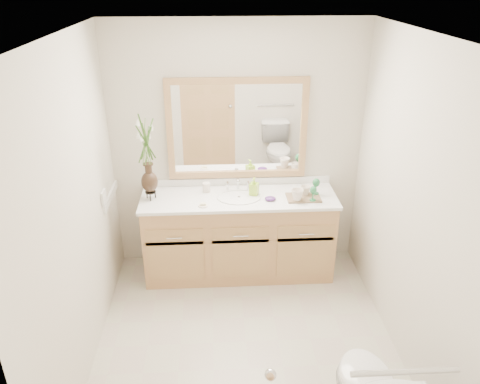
{
  "coord_description": "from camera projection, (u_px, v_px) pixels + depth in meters",
  "views": [
    {
      "loc": [
        -0.22,
        -2.93,
        2.75
      ],
      "look_at": [
        -0.01,
        0.65,
        1.05
      ],
      "focal_mm": 35.0,
      "sensor_mm": 36.0,
      "label": 1
    }
  ],
  "objects": [
    {
      "name": "purple_dish",
      "position": [
        270.0,
        198.0,
        4.31
      ],
      "size": [
        0.1,
        0.08,
        0.04
      ],
      "primitive_type": "ellipsoid",
      "rotation": [
        0.0,
        0.0,
        0.02
      ],
      "color": "#4D246D",
      "rests_on": "counter"
    },
    {
      "name": "door",
      "position": [
        203.0,
        377.0,
        2.23
      ],
      "size": [
        0.8,
        0.03,
        2.0
      ],
      "primitive_type": "cube",
      "color": "tan",
      "rests_on": "floor"
    },
    {
      "name": "mug_left",
      "position": [
        297.0,
        194.0,
        4.27
      ],
      "size": [
        0.15,
        0.14,
        0.11
      ],
      "primitive_type": "imported",
      "rotation": [
        0.0,
        0.0,
        0.43
      ],
      "color": "silver",
      "rests_on": "tray"
    },
    {
      "name": "ceiling",
      "position": [
        248.0,
        36.0,
        2.8
      ],
      "size": [
        2.4,
        2.6,
        0.02
      ],
      "primitive_type": "cube",
      "color": "white",
      "rests_on": "wall_back"
    },
    {
      "name": "wall_front",
      "position": [
        267.0,
        345.0,
        2.15
      ],
      "size": [
        2.4,
        0.02,
        2.4
      ],
      "primitive_type": "cube",
      "color": "beige",
      "rests_on": "floor"
    },
    {
      "name": "tray",
      "position": [
        303.0,
        198.0,
        4.35
      ],
      "size": [
        0.31,
        0.21,
        0.02
      ],
      "primitive_type": "cube",
      "rotation": [
        0.0,
        0.0,
        -0.0
      ],
      "color": "brown",
      "rests_on": "counter"
    },
    {
      "name": "wall_right",
      "position": [
        412.0,
        208.0,
        3.38
      ],
      "size": [
        0.02,
        2.6,
        2.4
      ],
      "primitive_type": "cube",
      "color": "beige",
      "rests_on": "floor"
    },
    {
      "name": "flower_vase",
      "position": [
        147.0,
        149.0,
        4.13
      ],
      "size": [
        0.18,
        0.18,
        0.73
      ],
      "rotation": [
        0.0,
        0.0,
        0.17
      ],
      "color": "black",
      "rests_on": "counter"
    },
    {
      "name": "grab_bar",
      "position": [
        405.0,
        372.0,
        2.32
      ],
      "size": [
        0.55,
        0.03,
        0.03
      ],
      "primitive_type": "cylinder",
      "rotation": [
        0.0,
        1.57,
        0.0
      ],
      "color": "silver",
      "rests_on": "wall_front"
    },
    {
      "name": "mirror",
      "position": [
        237.0,
        129.0,
        4.38
      ],
      "size": [
        1.32,
        0.04,
        0.97
      ],
      "color": "white",
      "rests_on": "wall_back"
    },
    {
      "name": "switch_plate",
      "position": [
        104.0,
        197.0,
        4.04
      ],
      "size": [
        0.02,
        0.12,
        0.12
      ],
      "primitive_type": "cube",
      "color": "white",
      "rests_on": "wall_left"
    },
    {
      "name": "sink",
      "position": [
        239.0,
        203.0,
        4.4
      ],
      "size": [
        0.38,
        0.34,
        0.23
      ],
      "color": "white",
      "rests_on": "counter"
    },
    {
      "name": "goblet_front",
      "position": [
        313.0,
        191.0,
        4.25
      ],
      "size": [
        0.06,
        0.06,
        0.14
      ],
      "color": "#287943",
      "rests_on": "tray"
    },
    {
      "name": "floor",
      "position": [
        246.0,
        342.0,
        3.83
      ],
      "size": [
        2.6,
        2.6,
        0.0
      ],
      "primitive_type": "plane",
      "color": "beige",
      "rests_on": "ground"
    },
    {
      "name": "goblet_back",
      "position": [
        316.0,
        183.0,
        4.37
      ],
      "size": [
        0.07,
        0.07,
        0.15
      ],
      "color": "#287943",
      "rests_on": "tray"
    },
    {
      "name": "counter",
      "position": [
        239.0,
        198.0,
        4.4
      ],
      "size": [
        1.84,
        0.57,
        0.03
      ],
      "primitive_type": "cube",
      "color": "white",
      "rests_on": "vanity"
    },
    {
      "name": "wall_left",
      "position": [
        75.0,
        217.0,
        3.25
      ],
      "size": [
        0.02,
        2.6,
        2.4
      ],
      "primitive_type": "cube",
      "color": "beige",
      "rests_on": "floor"
    },
    {
      "name": "mug_right",
      "position": [
        305.0,
        190.0,
        4.37
      ],
      "size": [
        0.11,
        0.11,
        0.09
      ],
      "primitive_type": "imported",
      "rotation": [
        0.0,
        0.0,
        0.28
      ],
      "color": "silver",
      "rests_on": "tray"
    },
    {
      "name": "tumbler",
      "position": [
        206.0,
        187.0,
        4.47
      ],
      "size": [
        0.07,
        0.07,
        0.09
      ],
      "primitive_type": "cylinder",
      "color": "silver",
      "rests_on": "counter"
    },
    {
      "name": "wall_back",
      "position": [
        237.0,
        149.0,
        4.49
      ],
      "size": [
        2.4,
        0.02,
        2.4
      ],
      "primitive_type": "cube",
      "color": "beige",
      "rests_on": "floor"
    },
    {
      "name": "vanity",
      "position": [
        239.0,
        236.0,
        4.58
      ],
      "size": [
        1.8,
        0.55,
        0.8
      ],
      "color": "tan",
      "rests_on": "floor"
    },
    {
      "name": "soap_dish",
      "position": [
        203.0,
        205.0,
        4.21
      ],
      "size": [
        0.09,
        0.09,
        0.03
      ],
      "color": "silver",
      "rests_on": "counter"
    },
    {
      "name": "soap_bottle",
      "position": [
        254.0,
        187.0,
        4.4
      ],
      "size": [
        0.09,
        0.09,
        0.15
      ],
      "primitive_type": "imported",
      "rotation": [
        0.0,
        0.0,
        -0.41
      ],
      "color": "#A0D532",
      "rests_on": "counter"
    }
  ]
}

